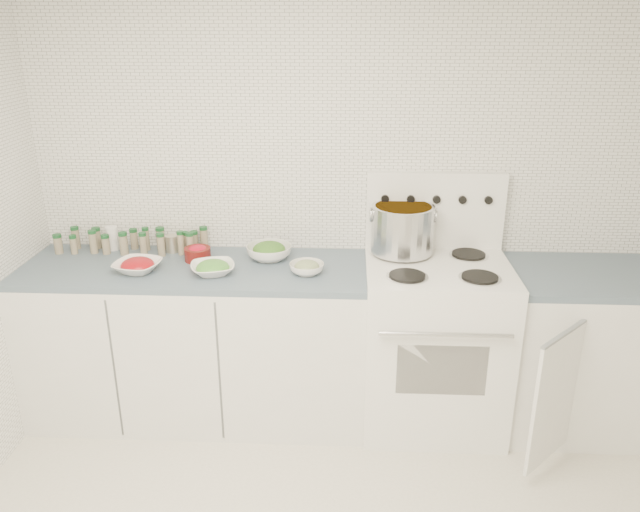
{
  "coord_description": "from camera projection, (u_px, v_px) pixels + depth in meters",
  "views": [
    {
      "loc": [
        0.0,
        -1.88,
        2.14
      ],
      "look_at": [
        -0.14,
        1.14,
        0.99
      ],
      "focal_mm": 35.0,
      "sensor_mm": 36.0,
      "label": 1
    }
  ],
  "objects": [
    {
      "name": "bowl_pepper",
      "position": [
        198.0,
        253.0,
        3.41
      ],
      "size": [
        0.14,
        0.14,
        0.09
      ],
      "color": "#5E1210",
      "rests_on": "counter_left"
    },
    {
      "name": "bowl_snowpea",
      "position": [
        213.0,
        268.0,
        3.23
      ],
      "size": [
        0.28,
        0.28,
        0.08
      ],
      "color": "white",
      "rests_on": "counter_left"
    },
    {
      "name": "bowl_tomato",
      "position": [
        138.0,
        266.0,
        3.26
      ],
      "size": [
        0.28,
        0.28,
        0.08
      ],
      "color": "white",
      "rests_on": "counter_left"
    },
    {
      "name": "tin_can",
      "position": [
        172.0,
        244.0,
        3.53
      ],
      "size": [
        0.1,
        0.1,
        0.1
      ],
      "primitive_type": "cylinder",
      "rotation": [
        0.0,
        0.0,
        -0.38
      ],
      "color": "#B8AF9C",
      "rests_on": "counter_left"
    },
    {
      "name": "bowl_zucchini",
      "position": [
        307.0,
        268.0,
        3.23
      ],
      "size": [
        0.2,
        0.2,
        0.07
      ],
      "color": "white",
      "rests_on": "counter_left"
    },
    {
      "name": "bowl_broccoli",
      "position": [
        269.0,
        251.0,
        3.42
      ],
      "size": [
        0.32,
        0.32,
        0.1
      ],
      "color": "white",
      "rests_on": "counter_left"
    },
    {
      "name": "counter_left",
      "position": [
        199.0,
        340.0,
        3.5
      ],
      "size": [
        1.85,
        0.62,
        0.9
      ],
      "color": "white",
      "rests_on": "ground"
    },
    {
      "name": "salt_canister",
      "position": [
        113.0,
        238.0,
        3.56
      ],
      "size": [
        0.07,
        0.07,
        0.14
      ],
      "primitive_type": "cylinder",
      "rotation": [
        0.0,
        0.0,
        0.07
      ],
      "color": "white",
      "rests_on": "counter_left"
    },
    {
      "name": "stock_pot",
      "position": [
        402.0,
        227.0,
        3.37
      ],
      "size": [
        0.36,
        0.34,
        0.26
      ],
      "rotation": [
        0.0,
        0.0,
        0.39
      ],
      "color": "silver",
      "rests_on": "stove"
    },
    {
      "name": "counter_right",
      "position": [
        584.0,
        350.0,
        3.4
      ],
      "size": [
        0.89,
        0.91,
        0.9
      ],
      "color": "white",
      "rests_on": "ground"
    },
    {
      "name": "room_walls",
      "position": [
        348.0,
        217.0,
        1.96
      ],
      "size": [
        3.54,
        3.04,
        2.52
      ],
      "color": "white",
      "rests_on": "ground"
    },
    {
      "name": "spice_cluster",
      "position": [
        136.0,
        241.0,
        3.53
      ],
      "size": [
        0.85,
        0.16,
        0.14
      ],
      "color": "gray",
      "rests_on": "counter_left"
    },
    {
      "name": "stove",
      "position": [
        433.0,
        339.0,
        3.42
      ],
      "size": [
        0.76,
        0.7,
        1.36
      ],
      "color": "white",
      "rests_on": "ground"
    }
  ]
}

